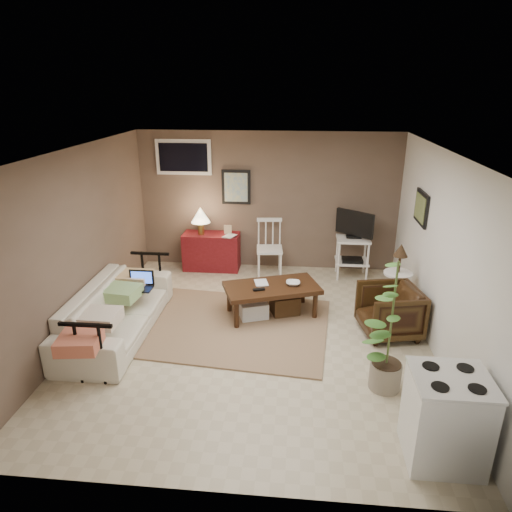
# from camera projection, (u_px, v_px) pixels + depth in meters

# --- Properties ---
(floor) EXTENTS (5.00, 5.00, 0.00)m
(floor) POSITION_uv_depth(u_px,v_px,m) (254.00, 335.00, 6.04)
(floor) COLOR #C1B293
(floor) RESTS_ON ground
(art_back) EXTENTS (0.50, 0.03, 0.60)m
(art_back) POSITION_uv_depth(u_px,v_px,m) (236.00, 187.00, 7.88)
(art_back) COLOR black
(art_right) EXTENTS (0.03, 0.60, 0.45)m
(art_right) POSITION_uv_depth(u_px,v_px,m) (421.00, 208.00, 6.28)
(art_right) COLOR black
(window) EXTENTS (0.96, 0.03, 0.60)m
(window) POSITION_uv_depth(u_px,v_px,m) (183.00, 157.00, 7.79)
(window) COLOR white
(rug) EXTENTS (2.69, 2.24, 0.02)m
(rug) POSITION_uv_depth(u_px,v_px,m) (234.00, 326.00, 6.24)
(rug) COLOR #997859
(rug) RESTS_ON floor
(coffee_table) EXTENTS (1.45, 1.07, 0.49)m
(coffee_table) POSITION_uv_depth(u_px,v_px,m) (271.00, 298.00, 6.46)
(coffee_table) COLOR #34180E
(coffee_table) RESTS_ON floor
(sofa) EXTENTS (0.65, 2.23, 0.87)m
(sofa) POSITION_uv_depth(u_px,v_px,m) (116.00, 303.00, 5.95)
(sofa) COLOR beige
(sofa) RESTS_ON floor
(sofa_pillows) EXTENTS (0.43, 2.13, 0.15)m
(sofa_pillows) POSITION_uv_depth(u_px,v_px,m) (111.00, 305.00, 5.67)
(sofa_pillows) COLOR beige
(sofa_pillows) RESTS_ON sofa
(sofa_end_rails) EXTENTS (0.60, 2.23, 0.75)m
(sofa_end_rails) POSITION_uv_depth(u_px,v_px,m) (126.00, 308.00, 5.96)
(sofa_end_rails) COLOR black
(sofa_end_rails) RESTS_ON floor
(laptop) EXTENTS (0.34, 0.25, 0.23)m
(laptop) POSITION_uv_depth(u_px,v_px,m) (141.00, 283.00, 6.25)
(laptop) COLOR black
(laptop) RESTS_ON sofa
(red_console) EXTENTS (0.98, 0.44, 1.14)m
(red_console) POSITION_uv_depth(u_px,v_px,m) (211.00, 248.00, 8.09)
(red_console) COLOR maroon
(red_console) RESTS_ON floor
(spindle_chair) EXTENTS (0.47, 0.47, 0.96)m
(spindle_chair) POSITION_uv_depth(u_px,v_px,m) (269.00, 249.00, 7.86)
(spindle_chair) COLOR white
(spindle_chair) RESTS_ON floor
(tv_stand) EXTENTS (0.58, 0.46, 1.16)m
(tv_stand) POSITION_uv_depth(u_px,v_px,m) (353.00, 243.00, 7.67)
(tv_stand) COLOR white
(tv_stand) RESTS_ON floor
(side_table) EXTENTS (0.40, 0.40, 1.07)m
(side_table) POSITION_uv_depth(u_px,v_px,m) (398.00, 271.00, 6.39)
(side_table) COLOR white
(side_table) RESTS_ON floor
(armchair) EXTENTS (0.80, 0.83, 0.73)m
(armchair) POSITION_uv_depth(u_px,v_px,m) (390.00, 309.00, 5.95)
(armchair) COLOR #32210D
(armchair) RESTS_ON floor
(potted_plant) EXTENTS (0.38, 0.38, 1.51)m
(potted_plant) POSITION_uv_depth(u_px,v_px,m) (391.00, 323.00, 4.72)
(potted_plant) COLOR gray
(potted_plant) RESTS_ON floor
(stove) EXTENTS (0.65, 0.60, 0.85)m
(stove) POSITION_uv_depth(u_px,v_px,m) (446.00, 418.00, 3.93)
(stove) COLOR white
(stove) RESTS_ON floor
(bowl) EXTENTS (0.20, 0.05, 0.20)m
(bowl) POSITION_uv_depth(u_px,v_px,m) (293.00, 278.00, 6.39)
(bowl) COLOR #34180E
(bowl) RESTS_ON coffee_table
(book_table) EXTENTS (0.18, 0.06, 0.24)m
(book_table) POSITION_uv_depth(u_px,v_px,m) (255.00, 276.00, 6.41)
(book_table) COLOR #34180E
(book_table) RESTS_ON coffee_table
(book_console) EXTENTS (0.17, 0.09, 0.24)m
(book_console) POSITION_uv_depth(u_px,v_px,m) (225.00, 229.00, 7.84)
(book_console) COLOR #34180E
(book_console) RESTS_ON red_console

